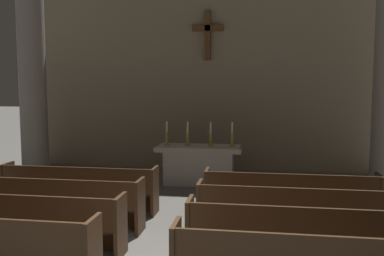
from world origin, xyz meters
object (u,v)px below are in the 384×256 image
Objects in this scene: candlestick_inner_right at (211,139)px; candlestick_outer_left at (167,138)px; pew_left_row_2 at (21,221)px; column_left_second at (32,66)px; pew_right_row_4 at (290,196)px; altar at (199,164)px; candlestick_inner_left at (188,138)px; pew_right_row_3 at (295,213)px; pew_left_row_4 at (79,188)px; pew_right_row_2 at (302,236)px; candlestick_outer_right at (232,139)px; pew_left_row_3 at (54,202)px.

candlestick_outer_left is at bearing 180.00° from candlestick_inner_right.
pew_left_row_2 is 6.08m from column_left_second.
column_left_second is at bearing 179.24° from candlestick_inner_right.
pew_right_row_4 is 3.43m from altar.
candlestick_inner_left is 0.60m from candlestick_inner_right.
pew_left_row_4 is at bearing 165.73° from pew_right_row_3.
pew_left_row_2 is 5.25× the size of candlestick_outer_left.
candlestick_inner_right is (-1.82, 2.70, 0.73)m from pew_right_row_4.
pew_right_row_2 is 1.08m from pew_right_row_3.
candlestick_outer_left is at bearing 180.00° from candlestick_inner_left.
candlestick_outer_left is (-2.97, 2.70, 0.73)m from pew_right_row_4.
pew_right_row_4 is 3.07m from candlestick_outer_right.
candlestick_outer_left is at bearing 71.43° from pew_left_row_3.
candlestick_inner_right is at bearing 110.54° from pew_right_row_2.
candlestick_inner_right is (0.30, -0.00, 0.67)m from altar.
candlestick_inner_right and candlestick_outer_right have the same top height.
candlestick_outer_right is (0.85, -0.00, 0.67)m from altar.
pew_left_row_3 is 5.25m from column_left_second.
candlestick_outer_right is at bearing -0.00° from altar.
pew_right_row_3 is at bearing 14.27° from pew_left_row_2.
candlestick_inner_right is at bearing 63.51° from pew_left_row_2.
pew_right_row_3 is at bearing -60.70° from altar.
pew_left_row_3 is 1.00× the size of pew_right_row_4.
candlestick_outer_left is at bearing 128.17° from pew_right_row_3.
altar reaches higher than pew_right_row_3.
pew_right_row_3 and pew_right_row_4 have the same top height.
column_left_second is at bearing 179.01° from candlestick_outer_left.
candlestick_outer_left is at bearing 64.82° from pew_left_row_4.
pew_right_row_3 is (0.00, 1.08, 0.00)m from pew_right_row_2.
pew_left_row_2 is 5.30m from altar.
pew_left_row_4 is at bearing -115.18° from candlestick_outer_left.
candlestick_outer_left is (-2.97, 4.85, 0.73)m from pew_right_row_2.
pew_left_row_4 is 1.00× the size of pew_right_row_4.
pew_right_row_2 is at bearing -58.55° from candlestick_outer_left.
pew_left_row_2 is 4.37m from pew_right_row_3.
column_left_second reaches higher than candlestick_inner_left.
pew_right_row_4 is 3.33m from candlestick_inner_right.
pew_left_row_3 is at bearing -57.28° from column_left_second.
candlestick_outer_right is (2.97, 3.78, 0.73)m from pew_left_row_3.
pew_left_row_2 is at bearing -153.05° from pew_right_row_4.
pew_right_row_2 is at bearing -14.27° from pew_left_row_3.
pew_left_row_3 is 1.00× the size of pew_left_row_4.
pew_left_row_4 is at bearing 153.05° from pew_right_row_2.
pew_left_row_2 is 5.47m from candlestick_inner_right.
candlestick_outer_right is (1.70, 0.00, 0.00)m from candlestick_outer_left.
column_left_second is 5.23m from candlestick_inner_right.
candlestick_outer_left is (1.27, 4.85, 0.73)m from pew_left_row_2.
pew_right_row_2 is 5.47m from candlestick_inner_left.
candlestick_outer_right reaches higher than pew_right_row_2.
candlestick_outer_right is at bearing -0.68° from column_left_second.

